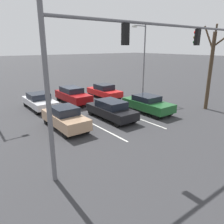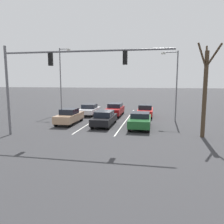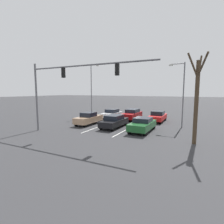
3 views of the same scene
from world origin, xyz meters
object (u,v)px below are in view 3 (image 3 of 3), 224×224
(car_maroon_midlane_second, at_px, (132,114))
(street_lamp_right_shoulder, at_px, (92,87))
(car_red_leftlane_second, at_px, (158,116))
(car_silver_rightlane_second, at_px, (112,114))
(street_lamp_left_shoulder, at_px, (182,90))
(bare_tree_near, at_px, (197,97))
(traffic_signal_gantry, at_px, (65,81))
(car_black_midlane_front, at_px, (114,121))
(car_tan_rightlane_front, at_px, (89,118))
(car_darkgreen_leftlane_front, at_px, (143,124))

(car_maroon_midlane_second, distance_m, street_lamp_right_shoulder, 8.38)
(car_red_leftlane_second, height_order, car_silver_rightlane_second, car_red_leftlane_second)
(car_red_leftlane_second, relative_size, street_lamp_left_shoulder, 0.59)
(bare_tree_near, bearing_deg, car_red_leftlane_second, -62.01)
(traffic_signal_gantry, bearing_deg, bare_tree_near, -169.33)
(car_maroon_midlane_second, height_order, street_lamp_left_shoulder, street_lamp_left_shoulder)
(car_red_leftlane_second, xyz_separation_m, street_lamp_left_shoulder, (-3.22, 2.58, 3.62))
(car_black_midlane_front, bearing_deg, car_maroon_midlane_second, -89.28)
(car_tan_rightlane_front, distance_m, car_maroon_midlane_second, 7.13)
(car_maroon_midlane_second, bearing_deg, street_lamp_left_shoulder, 159.87)
(traffic_signal_gantry, xyz_separation_m, street_lamp_right_shoulder, (4.52, -11.75, -0.35))
(car_tan_rightlane_front, relative_size, traffic_signal_gantry, 0.33)
(traffic_signal_gantry, bearing_deg, car_red_leftlane_second, -120.12)
(car_black_midlane_front, xyz_separation_m, street_lamp_left_shoulder, (-6.98, -3.74, 3.62))
(car_silver_rightlane_second, xyz_separation_m, car_maroon_midlane_second, (-3.40, -0.03, 0.09))
(car_tan_rightlane_front, distance_m, bare_tree_near, 13.23)
(car_tan_rightlane_front, relative_size, bare_tree_near, 0.61)
(car_silver_rightlane_second, height_order, street_lamp_left_shoulder, street_lamp_left_shoulder)
(car_tan_rightlane_front, bearing_deg, traffic_signal_gantry, 99.93)
(street_lamp_left_shoulder, bearing_deg, car_red_leftlane_second, -38.73)
(street_lamp_left_shoulder, bearing_deg, car_silver_rightlane_second, -13.73)
(car_darkgreen_leftlane_front, relative_size, car_maroon_midlane_second, 0.96)
(car_tan_rightlane_front, distance_m, street_lamp_right_shoulder, 8.42)
(car_tan_rightlane_front, bearing_deg, car_maroon_midlane_second, -121.49)
(car_darkgreen_leftlane_front, bearing_deg, car_black_midlane_front, -7.33)
(car_tan_rightlane_front, relative_size, street_lamp_right_shoulder, 0.51)
(car_tan_rightlane_front, xyz_separation_m, car_silver_rightlane_second, (-0.32, -6.05, -0.05))
(car_maroon_midlane_second, xyz_separation_m, bare_tree_near, (-8.75, 9.25, 3.00))
(car_silver_rightlane_second, distance_m, traffic_signal_gantry, 12.28)
(traffic_signal_gantry, bearing_deg, car_tan_rightlane_front, -80.07)
(car_darkgreen_leftlane_front, xyz_separation_m, bare_tree_near, (-5.09, 2.47, 3.05))
(car_darkgreen_leftlane_front, relative_size, bare_tree_near, 0.64)
(car_darkgreen_leftlane_front, height_order, car_silver_rightlane_second, car_darkgreen_leftlane_front)
(car_silver_rightlane_second, bearing_deg, car_maroon_midlane_second, -179.50)
(car_black_midlane_front, height_order, street_lamp_left_shoulder, street_lamp_left_shoulder)
(bare_tree_near, bearing_deg, car_black_midlane_front, -18.65)
(street_lamp_right_shoulder, bearing_deg, car_maroon_midlane_second, 177.49)
(traffic_signal_gantry, bearing_deg, car_maroon_midlane_second, -103.70)
(car_silver_rightlane_second, relative_size, bare_tree_near, 0.61)
(car_tan_rightlane_front, height_order, car_maroon_midlane_second, car_maroon_midlane_second)
(traffic_signal_gantry, height_order, street_lamp_right_shoulder, street_lamp_right_shoulder)
(car_tan_rightlane_front, height_order, traffic_signal_gantry, traffic_signal_gantry)
(car_silver_rightlane_second, relative_size, car_maroon_midlane_second, 0.93)
(bare_tree_near, bearing_deg, car_darkgreen_leftlane_front, -25.84)
(car_silver_rightlane_second, distance_m, car_maroon_midlane_second, 3.40)
(car_darkgreen_leftlane_front, height_order, bare_tree_near, bare_tree_near)
(car_silver_rightlane_second, distance_m, street_lamp_right_shoulder, 5.73)
(car_darkgreen_leftlane_front, bearing_deg, street_lamp_right_shoulder, -32.95)
(car_darkgreen_leftlane_front, relative_size, car_silver_rightlane_second, 1.04)
(car_darkgreen_leftlane_front, distance_m, street_lamp_right_shoulder, 13.71)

